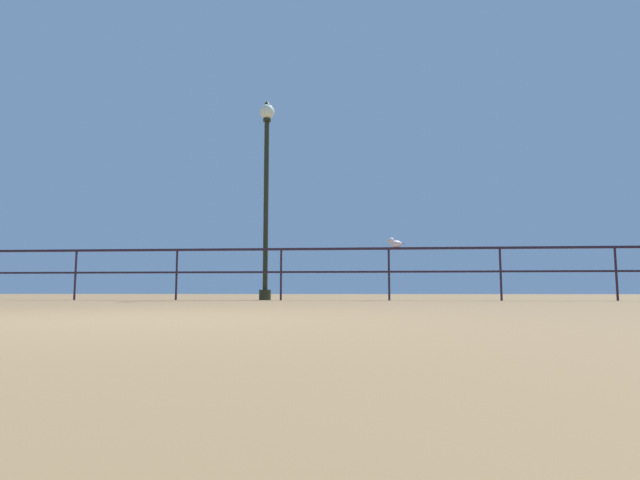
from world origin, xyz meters
name	(u,v)px	position (x,y,z in m)	size (l,w,h in m)	color
ground_plane	(111,320)	(0.00, 0.00, 0.00)	(60.00, 60.00, 0.00)	olive
pier_railing	(281,261)	(0.00, 7.09, 0.81)	(22.38, 0.05, 1.09)	#281A28
lamppost_center	(266,179)	(-0.39, 7.40, 2.65)	(0.33, 0.33, 4.43)	black
seagull_on_rail	(395,243)	(2.37, 7.08, 1.17)	(0.38, 0.26, 0.19)	silver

